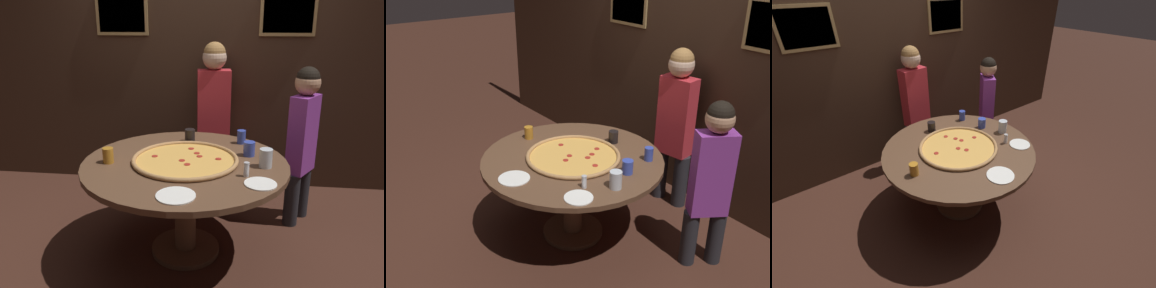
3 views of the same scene
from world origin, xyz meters
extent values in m
plane|color=#422319|center=(0.00, 0.00, 0.00)|extent=(24.00, 24.00, 0.00)
cube|color=#3D281C|center=(0.00, 1.34, 1.30)|extent=(6.40, 0.06, 2.60)
cube|color=#9E7F4C|center=(-0.80, 1.29, 1.75)|extent=(0.52, 0.02, 0.40)
cube|color=#936B5B|center=(-0.80, 1.29, 1.75)|extent=(0.46, 0.01, 0.34)
cube|color=#9E7F4C|center=(0.80, 1.29, 1.75)|extent=(0.52, 0.02, 0.40)
cube|color=#936B5B|center=(0.80, 1.29, 1.75)|extent=(0.46, 0.01, 0.34)
cylinder|color=brown|center=(0.00, 0.00, 0.72)|extent=(1.47, 1.47, 0.04)
cylinder|color=brown|center=(0.00, 0.00, 0.35)|extent=(0.16, 0.16, 0.70)
cylinder|color=brown|center=(0.00, 0.00, 0.02)|extent=(0.52, 0.52, 0.04)
cylinder|color=#E5A84C|center=(0.00, 0.01, 0.75)|extent=(0.73, 0.73, 0.01)
torus|color=#B27F4C|center=(0.00, 0.01, 0.76)|extent=(0.77, 0.77, 0.03)
cylinder|color=#A8281E|center=(0.01, 0.24, 0.75)|extent=(0.04, 0.04, 0.00)
cylinder|color=#A8281E|center=(0.10, 0.08, 0.75)|extent=(0.04, 0.04, 0.00)
cylinder|color=#A8281E|center=(-0.02, -0.02, 0.75)|extent=(0.04, 0.04, 0.00)
cylinder|color=#A8281E|center=(0.07, 0.15, 0.75)|extent=(0.04, 0.04, 0.00)
cylinder|color=#A8281E|center=(0.24, 0.04, 0.75)|extent=(0.04, 0.04, 0.00)
cylinder|color=#A8281E|center=(0.03, -0.09, 0.75)|extent=(0.04, 0.04, 0.00)
cylinder|color=#A8281E|center=(-0.23, 0.05, 0.75)|extent=(0.04, 0.04, 0.00)
cylinder|color=#384CB7|center=(0.40, 0.46, 0.80)|extent=(0.07, 0.07, 0.11)
cylinder|color=silver|center=(0.57, -0.04, 0.81)|extent=(0.09, 0.09, 0.13)
cylinder|color=black|center=(-0.02, 0.46, 0.79)|extent=(0.08, 0.08, 0.11)
cylinder|color=#BC7A23|center=(-0.54, -0.09, 0.79)|extent=(0.08, 0.08, 0.11)
cylinder|color=#384CB7|center=(0.46, 0.18, 0.79)|extent=(0.09, 0.09, 0.11)
cylinder|color=white|center=(0.02, -0.55, 0.74)|extent=(0.24, 0.24, 0.01)
cylinder|color=white|center=(0.52, -0.33, 0.74)|extent=(0.20, 0.20, 0.01)
cylinder|color=silver|center=(0.43, -0.21, 0.78)|extent=(0.04, 0.04, 0.08)
cylinder|color=#B7B7BC|center=(0.43, -0.21, 0.83)|extent=(0.04, 0.04, 0.01)
cylinder|color=#232328|center=(0.25, 1.09, 0.26)|extent=(0.16, 0.16, 0.52)
cylinder|color=#232328|center=(0.02, 1.06, 0.26)|extent=(0.16, 0.16, 0.52)
cube|color=red|center=(0.13, 1.08, 0.89)|extent=(0.33, 0.20, 0.73)
sphere|color=beige|center=(0.13, 1.08, 1.37)|extent=(0.23, 0.23, 0.23)
sphere|color=#9E703D|center=(0.13, 1.08, 1.41)|extent=(0.21, 0.21, 0.21)
cylinder|color=#232328|center=(0.97, 0.68, 0.23)|extent=(0.17, 0.17, 0.47)
cylinder|color=#232328|center=(0.85, 0.50, 0.23)|extent=(0.17, 0.17, 0.47)
cube|color=purple|center=(0.91, 0.59, 0.80)|extent=(0.28, 0.32, 0.66)
sphere|color=tan|center=(0.91, 0.59, 1.23)|extent=(0.20, 0.20, 0.20)
sphere|color=black|center=(0.91, 0.59, 1.26)|extent=(0.19, 0.19, 0.19)
camera|label=1|loc=(0.35, -2.47, 1.72)|focal=35.00mm
camera|label=2|loc=(2.49, -1.82, 2.32)|focal=40.00mm
camera|label=3|loc=(-1.26, -1.67, 2.13)|focal=24.00mm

